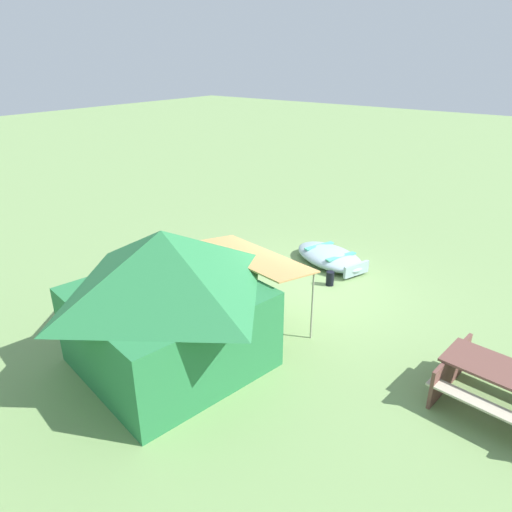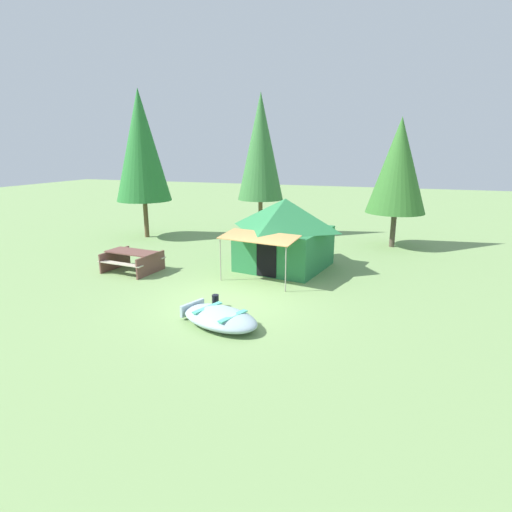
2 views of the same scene
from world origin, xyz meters
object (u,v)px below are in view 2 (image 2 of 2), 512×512
object	(u,v)px
pine_tree_back_right	(398,166)
pine_tree_far_center	(141,146)
canvas_cabin_tent	(285,232)
beached_rowboat	(220,317)
picnic_table	(132,258)
cooler_box	(264,269)
pine_tree_back_left	(261,147)
fuel_can	(215,301)

from	to	relation	value
pine_tree_back_right	pine_tree_far_center	distance (m)	12.00
canvas_cabin_tent	pine_tree_far_center	distance (m)	9.20
canvas_cabin_tent	pine_tree_far_center	bearing A→B (deg)	159.15
beached_rowboat	picnic_table	xyz separation A→B (m)	(-4.96, 3.34, 0.26)
picnic_table	cooler_box	distance (m)	4.80
canvas_cabin_tent	beached_rowboat	bearing A→B (deg)	-91.32
beached_rowboat	canvas_cabin_tent	distance (m)	5.76
pine_tree_back_left	pine_tree_far_center	size ratio (longest dim) A/B	0.99
picnic_table	fuel_can	distance (m)	4.88
canvas_cabin_tent	pine_tree_far_center	size ratio (longest dim) A/B	0.64
cooler_box	pine_tree_back_left	size ratio (longest dim) A/B	0.07
beached_rowboat	cooler_box	distance (m)	4.59
canvas_cabin_tent	pine_tree_back_left	distance (m)	6.86
cooler_box	picnic_table	bearing A→B (deg)	-165.03
pine_tree_back_left	fuel_can	bearing A→B (deg)	-78.52
canvas_cabin_tent	picnic_table	xyz separation A→B (m)	(-5.09, -2.31, -0.87)
picnic_table	pine_tree_back_left	size ratio (longest dim) A/B	0.28
pine_tree_back_left	cooler_box	bearing A→B (deg)	-70.37
canvas_cabin_tent	fuel_can	xyz separation A→B (m)	(-0.76, -4.53, -1.17)
picnic_table	pine_tree_back_right	distance (m)	11.85
pine_tree_back_right	pine_tree_far_center	xyz separation A→B (m)	(-11.83, -1.84, 0.87)
beached_rowboat	fuel_can	distance (m)	1.28
pine_tree_back_left	pine_tree_far_center	world-z (taller)	pine_tree_far_center
beached_rowboat	picnic_table	bearing A→B (deg)	146.08
canvas_cabin_tent	fuel_can	size ratio (longest dim) A/B	12.81
pine_tree_back_right	cooler_box	bearing A→B (deg)	-125.10
beached_rowboat	canvas_cabin_tent	size ratio (longest dim) A/B	0.55
cooler_box	pine_tree_far_center	xyz separation A→B (m)	(-7.62, 4.15, 4.29)
beached_rowboat	pine_tree_far_center	distance (m)	12.55
picnic_table	beached_rowboat	bearing A→B (deg)	-33.92
canvas_cabin_tent	cooler_box	bearing A→B (deg)	-113.32
picnic_table	pine_tree_back_right	size ratio (longest dim) A/B	0.35
fuel_can	pine_tree_back_right	xyz separation A→B (m)	(4.51, 9.45, 3.44)
beached_rowboat	pine_tree_far_center	bearing A→B (deg)	132.34
pine_tree_far_center	canvas_cabin_tent	bearing A→B (deg)	-20.85
beached_rowboat	picnic_table	size ratio (longest dim) A/B	1.25
beached_rowboat	fuel_can	xyz separation A→B (m)	(-0.63, 1.11, -0.04)
canvas_cabin_tent	cooler_box	distance (m)	1.64
pine_tree_back_left	beached_rowboat	bearing A→B (deg)	-76.53
canvas_cabin_tent	pine_tree_back_right	xyz separation A→B (m)	(3.75, 4.92, 2.27)
fuel_can	pine_tree_far_center	xyz separation A→B (m)	(-7.32, 7.61, 4.31)
cooler_box	pine_tree_far_center	bearing A→B (deg)	151.43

